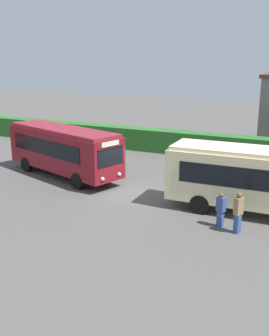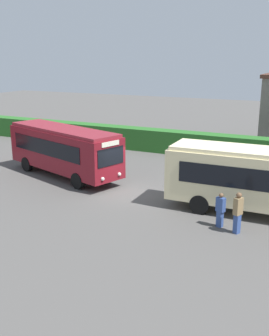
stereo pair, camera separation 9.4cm
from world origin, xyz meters
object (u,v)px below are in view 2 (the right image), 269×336
at_px(person_center, 238,212).
at_px(bus_maroon, 64,149).
at_px(bus_cream, 268,179).
at_px(person_left, 220,209).

bearing_deg(person_center, bus_maroon, -171.81).
height_order(bus_maroon, bus_cream, bus_cream).
bearing_deg(person_center, person_left, -176.35).
bearing_deg(person_left, person_center, 92.10).
relative_size(bus_maroon, person_left, 5.67).
xyz_separation_m(bus_maroon, bus_cream, (13.10, -1.35, 0.05)).
bearing_deg(bus_cream, bus_maroon, 172.77).
distance_m(bus_maroon, bus_cream, 13.17).
distance_m(bus_maroon, person_center, 12.96).
xyz_separation_m(bus_maroon, person_left, (11.40, -3.73, -0.99)).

